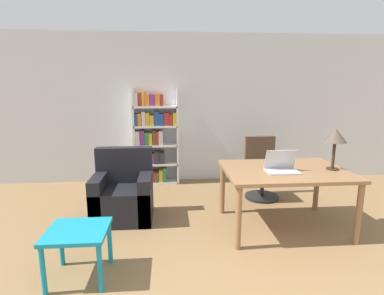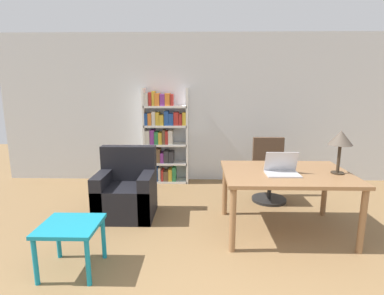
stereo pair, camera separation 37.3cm
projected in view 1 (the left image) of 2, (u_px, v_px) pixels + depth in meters
The scene contains 8 objects.
wall_back at pixel (206, 109), 5.57m from camera, with size 8.00×0.06×2.70m.
desk at pixel (284, 176), 3.69m from camera, with size 1.48×1.08×0.76m.
laptop at pixel (282, 167), 3.56m from camera, with size 0.38×0.26×0.26m.
table_lamp at pixel (335, 137), 3.58m from camera, with size 0.27×0.27×0.51m.
office_chair at pixel (261, 171), 4.80m from camera, with size 0.53×0.53×0.97m.
side_table_blue at pixel (78, 238), 2.72m from camera, with size 0.54×0.51×0.48m.
armchair at pixel (123, 196), 4.02m from camera, with size 0.77×0.67×0.94m.
bookshelf at pixel (153, 138), 5.41m from camera, with size 0.81×0.28×1.73m.
Camera 1 is at (-0.71, -1.03, 1.75)m, focal length 28.00 mm.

